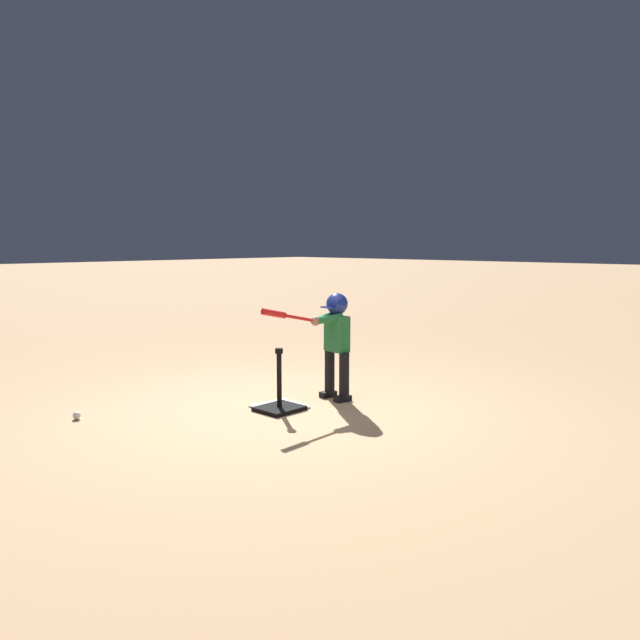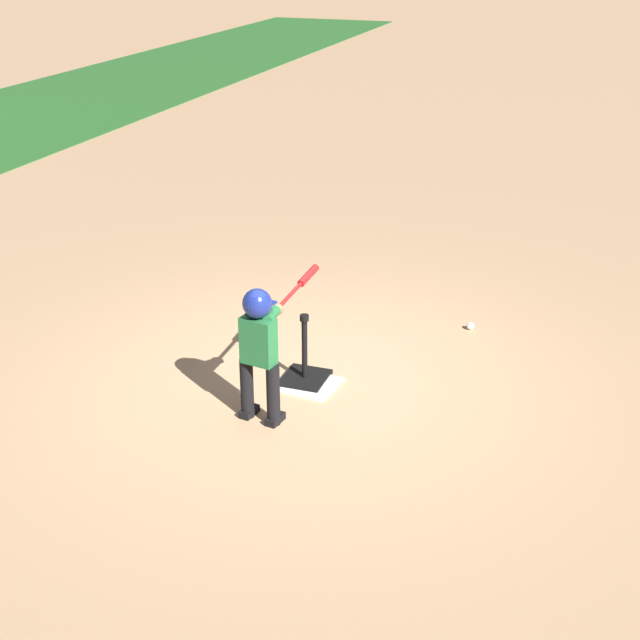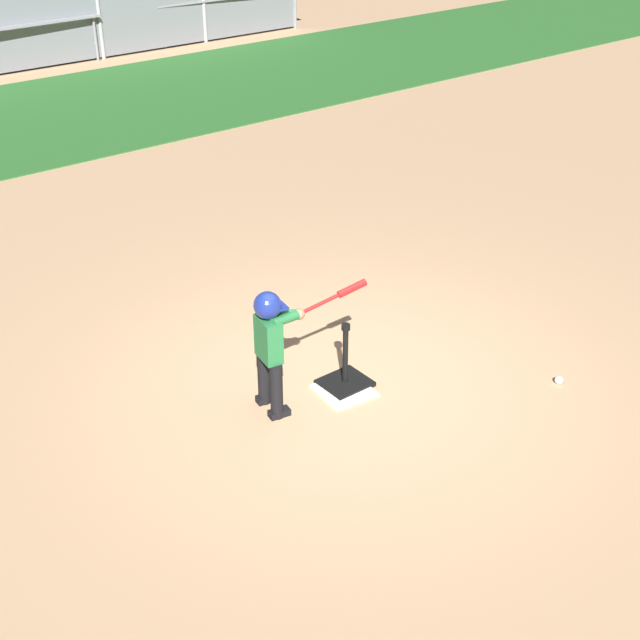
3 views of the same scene
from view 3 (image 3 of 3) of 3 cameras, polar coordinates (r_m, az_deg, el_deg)
name	(u,v)px [view 3 (image 3 of 3)]	position (r m, az deg, el deg)	size (l,w,h in m)	color
ground_plane	(349,383)	(7.87, 1.84, -4.07)	(90.00, 90.00, 0.00)	tan
home_plate	(344,390)	(7.76, 1.56, -4.52)	(0.44, 0.44, 0.02)	white
batting_tee	(345,377)	(7.80, 1.62, -3.65)	(0.41, 0.37, 0.62)	black
batter_child	(273,336)	(7.19, -3.04, -1.06)	(1.02, 0.36, 1.11)	black
baseball	(559,380)	(8.12, 15.04, -3.73)	(0.07, 0.07, 0.07)	white
bleachers_left_center	(21,40)	(19.44, -18.60, 16.63)	(2.71, 1.95, 0.92)	gray
bleachers_far_left	(215,12)	(21.50, -6.76, 19.00)	(3.75, 1.92, 0.90)	gray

